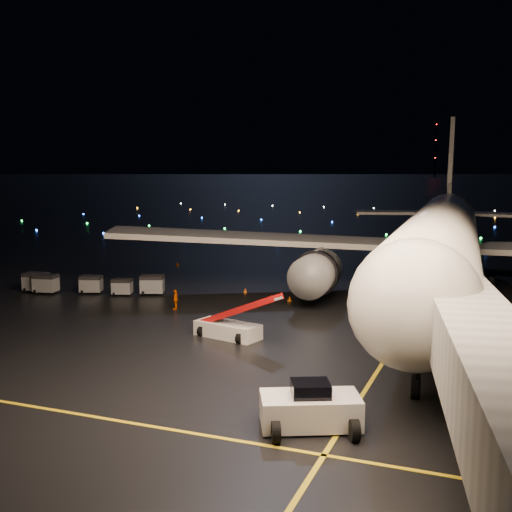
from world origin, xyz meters
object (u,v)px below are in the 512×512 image
(airliner, at_px, (443,199))
(baggage_cart_4, at_px, (36,282))
(baggage_cart_0, at_px, (122,287))
(pushback_tug, at_px, (310,405))
(baggage_cart_1, at_px, (152,285))
(baggage_cart_2, at_px, (91,285))
(baggage_cart_3, at_px, (46,284))
(crew_c, at_px, (175,299))
(belt_loader, at_px, (228,314))

(airliner, xyz_separation_m, baggage_cart_4, (-36.61, -11.62, -8.15))
(baggage_cart_0, bearing_deg, pushback_tug, -60.67)
(baggage_cart_1, bearing_deg, baggage_cart_2, 174.09)
(baggage_cart_3, bearing_deg, crew_c, -16.10)
(belt_loader, xyz_separation_m, crew_c, (-7.75, 6.61, -0.84))
(baggage_cart_1, distance_m, baggage_cart_4, 11.59)
(pushback_tug, xyz_separation_m, baggage_cart_3, (-32.57, 21.39, -0.19))
(airliner, height_order, belt_loader, airliner)
(pushback_tug, distance_m, baggage_cart_3, 38.97)
(pushback_tug, relative_size, baggage_cart_3, 2.16)
(baggage_cart_0, bearing_deg, baggage_cart_3, 176.22)
(airliner, xyz_separation_m, pushback_tug, (-2.59, -33.33, -7.99))
(crew_c, height_order, baggage_cart_0, crew_c)
(belt_loader, distance_m, baggage_cart_0, 18.38)
(baggage_cart_3, distance_m, baggage_cart_4, 1.48)
(crew_c, relative_size, baggage_cart_4, 0.79)
(airliner, xyz_separation_m, belt_loader, (-12.56, -20.21, -7.38))
(pushback_tug, distance_m, baggage_cart_4, 40.36)
(baggage_cart_1, xyz_separation_m, baggage_cart_3, (-9.80, -3.14, -0.01))
(baggage_cart_0, bearing_deg, crew_c, -42.99)
(airliner, height_order, baggage_cart_4, airliner)
(pushback_tug, height_order, crew_c, pushback_tug)
(baggage_cart_4, bearing_deg, pushback_tug, -41.78)
(crew_c, bearing_deg, belt_loader, 35.61)
(crew_c, relative_size, baggage_cart_2, 0.86)
(belt_loader, bearing_deg, airliner, 71.88)
(belt_loader, distance_m, baggage_cart_1, 17.17)
(airliner, distance_m, baggage_cart_2, 33.84)
(baggage_cart_0, xyz_separation_m, baggage_cart_4, (-8.75, -1.53, 0.16))
(belt_loader, xyz_separation_m, baggage_cart_3, (-22.61, 8.26, -0.79))
(baggage_cart_3, bearing_deg, baggage_cart_0, 4.54)
(pushback_tug, height_order, baggage_cart_4, pushback_tug)
(baggage_cart_2, xyz_separation_m, baggage_cart_4, (-5.48, -1.24, 0.08))
(belt_loader, height_order, baggage_cart_3, belt_loader)
(pushback_tug, xyz_separation_m, crew_c, (-17.71, 19.73, -0.24))
(belt_loader, bearing_deg, pushback_tug, -39.07)
(baggage_cart_1, height_order, baggage_cart_3, baggage_cart_1)
(crew_c, height_order, baggage_cart_1, baggage_cart_1)
(baggage_cart_4, bearing_deg, baggage_cart_1, 4.82)
(belt_loader, relative_size, baggage_cart_2, 3.53)
(airliner, relative_size, baggage_cart_1, 29.83)
(pushback_tug, height_order, baggage_cart_2, pushback_tug)
(airliner, height_order, baggage_cart_3, airliner)
(baggage_cart_0, height_order, baggage_cart_1, baggage_cart_1)
(belt_loader, bearing_deg, baggage_cart_1, 152.05)
(belt_loader, bearing_deg, baggage_cart_4, 174.07)
(baggage_cart_2, distance_m, baggage_cart_3, 4.33)
(crew_c, bearing_deg, pushback_tug, 27.98)
(baggage_cart_0, height_order, baggage_cart_4, baggage_cart_4)
(airliner, distance_m, baggage_cart_3, 38.03)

